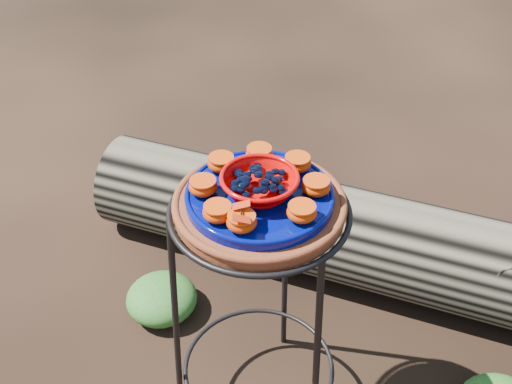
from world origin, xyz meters
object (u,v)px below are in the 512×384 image
(red_bowl, at_px, (260,185))
(cobalt_plate, at_px, (259,197))
(plant_stand, at_px, (259,318))
(terracotta_saucer, at_px, (259,206))
(driftwood_log, at_px, (344,234))

(red_bowl, bearing_deg, cobalt_plate, 0.00)
(cobalt_plate, bearing_deg, plant_stand, 0.00)
(cobalt_plate, bearing_deg, terracotta_saucer, 0.00)
(driftwood_log, bearing_deg, cobalt_plate, -98.22)
(terracotta_saucer, bearing_deg, cobalt_plate, 0.00)
(plant_stand, distance_m, terracotta_saucer, 0.36)
(terracotta_saucer, height_order, cobalt_plate, cobalt_plate)
(terracotta_saucer, relative_size, driftwood_log, 0.21)
(red_bowl, bearing_deg, plant_stand, 0.00)
(plant_stand, distance_m, red_bowl, 0.42)
(plant_stand, distance_m, driftwood_log, 0.62)
(plant_stand, xyz_separation_m, cobalt_plate, (0.00, 0.00, 0.39))
(terracotta_saucer, distance_m, cobalt_plate, 0.03)
(plant_stand, xyz_separation_m, driftwood_log, (0.08, 0.59, -0.19))
(plant_stand, relative_size, cobalt_plate, 2.21)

